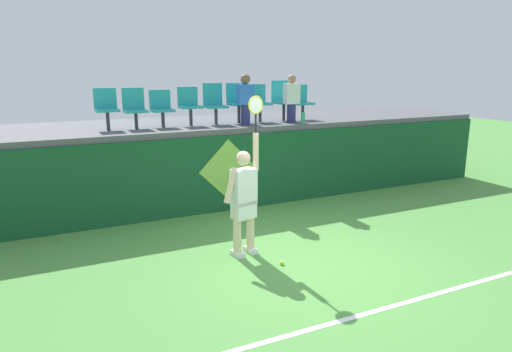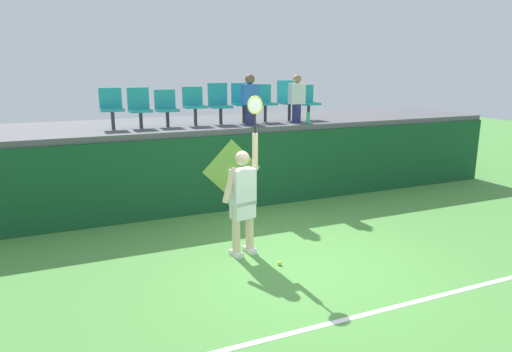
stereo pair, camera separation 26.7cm
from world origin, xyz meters
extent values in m
plane|color=#519342|center=(0.00, 0.00, 0.00)|extent=(40.00, 40.00, 0.00)
cube|color=#144C28|center=(0.00, 3.12, 0.79)|extent=(13.72, 0.20, 1.58)
cube|color=#56565B|center=(0.00, 4.49, 1.64)|extent=(13.72, 2.84, 0.12)
cube|color=white|center=(0.00, -1.52, 0.00)|extent=(12.35, 0.08, 0.01)
cube|color=white|center=(-0.84, 0.76, 0.04)|extent=(0.18, 0.28, 0.08)
cube|color=white|center=(-0.59, 0.81, 0.04)|extent=(0.18, 0.28, 0.08)
cylinder|color=beige|center=(-0.84, 0.76, 0.41)|extent=(0.13, 0.13, 0.83)
cylinder|color=beige|center=(-0.59, 0.81, 0.41)|extent=(0.13, 0.13, 0.83)
cube|color=white|center=(-0.72, 0.79, 0.75)|extent=(0.40, 0.30, 0.28)
cube|color=white|center=(-0.72, 0.79, 1.11)|extent=(0.42, 0.30, 0.57)
sphere|color=beige|center=(-0.72, 0.79, 1.57)|extent=(0.22, 0.22, 0.22)
cylinder|color=beige|center=(-0.95, 0.73, 1.18)|extent=(0.27, 0.15, 0.55)
cylinder|color=beige|center=(-0.48, 0.84, 1.64)|extent=(0.09, 0.09, 0.58)
cylinder|color=black|center=(-0.48, 0.84, 2.08)|extent=(0.03, 0.03, 0.30)
torus|color=gold|center=(-0.48, 0.84, 2.36)|extent=(0.28, 0.08, 0.28)
ellipsoid|color=silver|center=(-0.48, 0.84, 2.36)|extent=(0.24, 0.07, 0.24)
sphere|color=#D1E533|center=(-0.37, 0.17, 0.03)|extent=(0.07, 0.07, 0.07)
cylinder|color=#26B272|center=(1.79, 3.18, 1.83)|extent=(0.08, 0.08, 0.26)
cylinder|color=#38383D|center=(-2.24, 3.91, 1.88)|extent=(0.07, 0.07, 0.37)
cube|color=teal|center=(-2.24, 3.91, 2.09)|extent=(0.44, 0.42, 0.05)
cube|color=teal|center=(-2.24, 4.10, 2.32)|extent=(0.44, 0.04, 0.40)
cylinder|color=#38383D|center=(-1.69, 3.91, 1.86)|extent=(0.07, 0.07, 0.33)
cube|color=teal|center=(-1.69, 3.91, 2.05)|extent=(0.44, 0.42, 0.05)
cube|color=teal|center=(-1.69, 4.10, 2.29)|extent=(0.44, 0.04, 0.43)
cylinder|color=#38383D|center=(-1.15, 3.91, 1.86)|extent=(0.07, 0.07, 0.32)
cube|color=teal|center=(-1.15, 3.91, 2.05)|extent=(0.44, 0.42, 0.05)
cube|color=teal|center=(-1.15, 4.10, 2.27)|extent=(0.44, 0.04, 0.39)
cylinder|color=#38383D|center=(-0.55, 3.91, 1.88)|extent=(0.07, 0.07, 0.37)
cube|color=teal|center=(-0.55, 3.91, 2.10)|extent=(0.44, 0.42, 0.05)
cube|color=teal|center=(-0.55, 4.10, 2.31)|extent=(0.44, 0.04, 0.39)
cylinder|color=#38383D|center=(0.02, 3.91, 1.88)|extent=(0.07, 0.07, 0.36)
cube|color=teal|center=(0.02, 3.91, 2.08)|extent=(0.44, 0.42, 0.05)
cube|color=teal|center=(0.02, 4.10, 2.34)|extent=(0.44, 0.04, 0.47)
cylinder|color=#38383D|center=(0.57, 3.91, 1.90)|extent=(0.07, 0.07, 0.40)
cube|color=teal|center=(0.57, 3.91, 2.12)|extent=(0.44, 0.42, 0.05)
cube|color=teal|center=(0.57, 4.10, 2.36)|extent=(0.44, 0.04, 0.43)
cylinder|color=#38383D|center=(1.09, 3.91, 1.89)|extent=(0.07, 0.07, 0.38)
cube|color=teal|center=(1.09, 3.91, 2.11)|extent=(0.44, 0.42, 0.05)
cube|color=teal|center=(1.09, 4.10, 2.34)|extent=(0.44, 0.04, 0.41)
cylinder|color=#38383D|center=(1.70, 3.91, 1.89)|extent=(0.07, 0.07, 0.39)
cube|color=teal|center=(1.70, 3.91, 2.11)|extent=(0.44, 0.42, 0.05)
cube|color=teal|center=(1.70, 4.10, 2.38)|extent=(0.44, 0.04, 0.48)
cylinder|color=#38383D|center=(2.22, 3.91, 1.88)|extent=(0.07, 0.07, 0.35)
cube|color=teal|center=(2.22, 3.91, 2.08)|extent=(0.44, 0.42, 0.05)
cube|color=teal|center=(2.22, 4.10, 2.31)|extent=(0.44, 0.04, 0.41)
cylinder|color=navy|center=(1.70, 3.56, 1.91)|extent=(0.20, 0.20, 0.41)
cube|color=white|center=(1.70, 3.56, 2.34)|extent=(0.34, 0.20, 0.46)
sphere|color=#A87A56|center=(1.70, 3.56, 2.66)|extent=(0.19, 0.19, 0.19)
cylinder|color=navy|center=(0.57, 3.55, 1.92)|extent=(0.20, 0.20, 0.44)
cube|color=blue|center=(0.57, 3.55, 2.35)|extent=(0.34, 0.20, 0.43)
sphere|color=brown|center=(0.57, 3.55, 2.67)|extent=(0.21, 0.21, 0.21)
cube|color=#144C28|center=(-0.07, 3.01, 0.00)|extent=(0.90, 0.01, 0.00)
plane|color=#8CC64C|center=(-0.07, 3.01, 0.87)|extent=(1.27, 0.00, 1.27)
camera|label=1|loc=(-3.48, -5.45, 2.91)|focal=32.06mm
camera|label=2|loc=(-3.23, -5.56, 2.91)|focal=32.06mm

